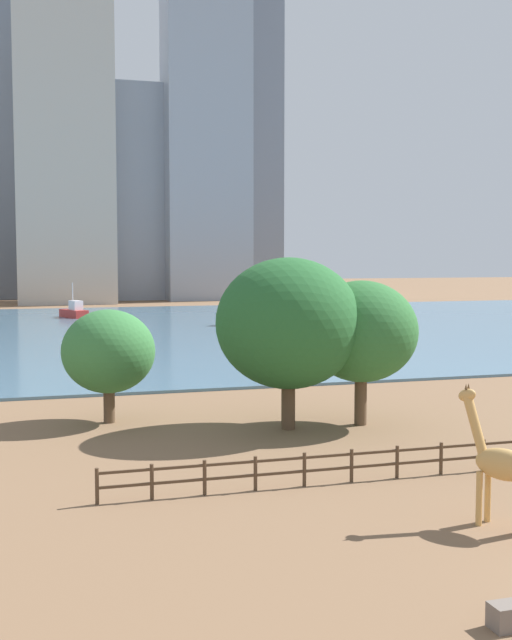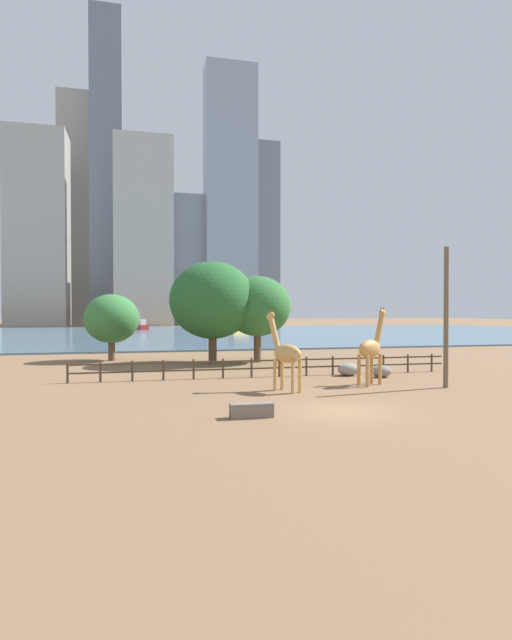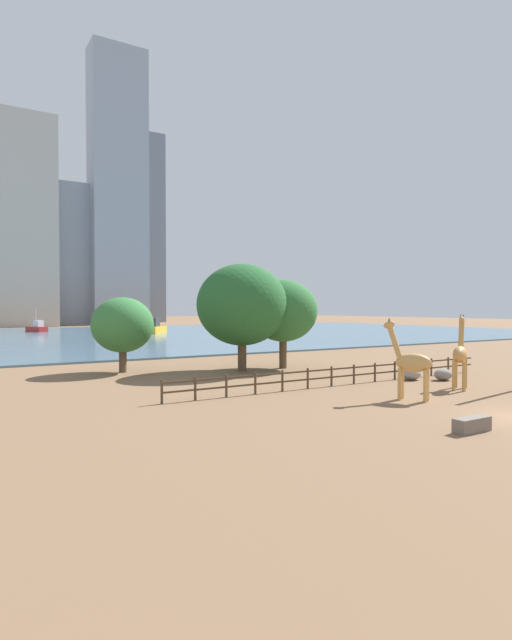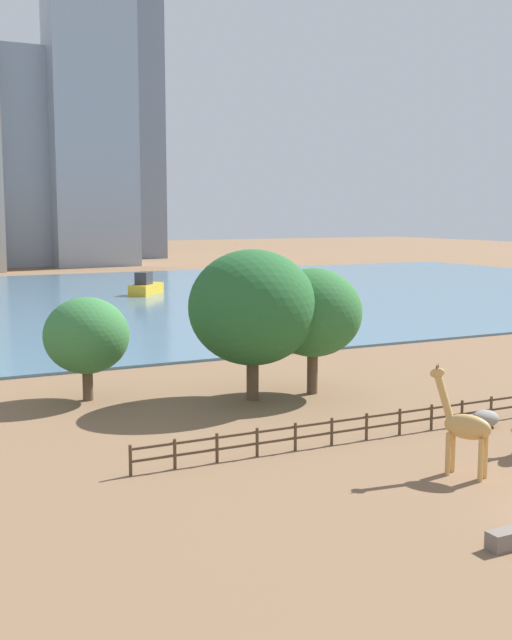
% 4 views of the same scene
% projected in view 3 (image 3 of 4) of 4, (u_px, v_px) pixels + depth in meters
% --- Properties ---
extents(ground_plane, '(400.00, 400.00, 0.00)m').
position_uv_depth(ground_plane, '(97.00, 336.00, 91.45)').
color(ground_plane, brown).
extents(harbor_water, '(180.00, 86.00, 0.20)m').
position_uv_depth(harbor_water, '(102.00, 336.00, 88.88)').
color(harbor_water, slate).
rests_on(harbor_water, ground).
extents(giraffe_tall, '(2.77, 2.06, 4.74)m').
position_uv_depth(giraffe_tall, '(460.00, 354.00, 31.42)').
color(giraffe_tall, '#C18C47').
rests_on(giraffe_tall, ground).
extents(giraffe_companion, '(1.76, 2.66, 4.56)m').
position_uv_depth(giraffe_companion, '(411.00, 362.00, 27.54)').
color(giraffe_companion, tan).
rests_on(giraffe_companion, ground).
extents(boulder_near_fence, '(1.43, 1.09, 0.82)m').
position_uv_depth(boulder_near_fence, '(443.00, 375.00, 35.23)').
color(boulder_near_fence, gray).
rests_on(boulder_near_fence, ground).
extents(boulder_by_pole, '(1.52, 1.15, 0.86)m').
position_uv_depth(boulder_by_pole, '(411.00, 374.00, 35.38)').
color(boulder_by_pole, gray).
rests_on(boulder_by_pole, ground).
extents(feeding_trough, '(1.80, 0.60, 0.60)m').
position_uv_depth(feeding_trough, '(472.00, 425.00, 20.53)').
color(feeding_trough, '#72665B').
rests_on(feeding_trough, ground).
extents(enclosure_fence, '(26.12, 0.14, 1.30)m').
position_uv_depth(enclosure_fence, '(345.00, 373.00, 33.19)').
color(enclosure_fence, '#4C3826').
rests_on(enclosure_fence, ground).
extents(tree_left_large, '(7.34, 7.34, 8.68)m').
position_uv_depth(tree_left_large, '(242.00, 305.00, 40.26)').
color(tree_left_large, brown).
rests_on(tree_left_large, ground).
extents(tree_center_broad, '(4.88, 4.88, 5.97)m').
position_uv_depth(tree_center_broad, '(123.00, 325.00, 39.47)').
color(tree_center_broad, brown).
rests_on(tree_center_broad, ground).
extents(tree_right_tall, '(5.83, 5.83, 7.50)m').
position_uv_depth(tree_right_tall, '(283.00, 311.00, 42.21)').
color(tree_right_tall, brown).
rests_on(tree_right_tall, ground).
extents(boat_ferry, '(6.16, 6.70, 2.95)m').
position_uv_depth(boat_ferry, '(155.00, 328.00, 97.64)').
color(boat_ferry, gold).
rests_on(boat_ferry, harbor_water).
extents(boat_sailboat, '(3.82, 5.76, 4.88)m').
position_uv_depth(boat_sailboat, '(37.00, 328.00, 103.25)').
color(boat_sailboat, '#B22D28').
rests_on(boat_sailboat, harbor_water).
extents(skyline_tower_glass, '(8.63, 9.80, 68.56)m').
position_uv_depth(skyline_tower_glass, '(150.00, 229.00, 184.44)').
color(skyline_tower_glass, slate).
rests_on(skyline_tower_glass, ground).
extents(skyline_block_left, '(14.42, 9.76, 42.95)m').
position_uv_depth(skyline_block_left, '(70.00, 255.00, 153.26)').
color(skyline_block_left, '#939EAD').
rests_on(skyline_block_left, ground).
extents(skyline_tower_short, '(16.81, 9.95, 85.03)m').
position_uv_depth(skyline_tower_short, '(118.00, 188.00, 154.86)').
color(skyline_tower_short, '#939EAD').
rests_on(skyline_tower_short, ground).
extents(skyline_tower_far, '(17.61, 9.98, 57.55)m').
position_uv_depth(skyline_tower_far, '(21.00, 221.00, 135.35)').
color(skyline_tower_far, '#B7B2A8').
rests_on(skyline_tower_far, ground).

